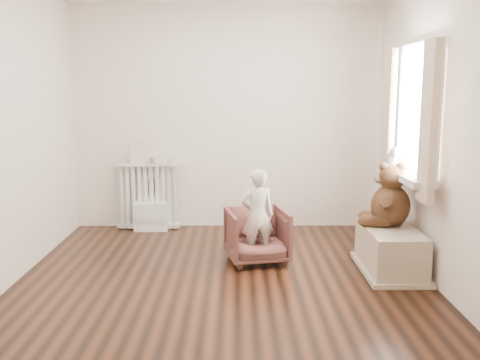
{
  "coord_description": "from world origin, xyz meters",
  "views": [
    {
      "loc": [
        0.12,
        -4.52,
        1.66
      ],
      "look_at": [
        0.15,
        0.45,
        0.8
      ],
      "focal_mm": 40.0,
      "sensor_mm": 36.0,
      "label": 1
    }
  ],
  "objects_px": {
    "toy_bench": "(390,250)",
    "plush_cat": "(393,156)",
    "toy_vanity": "(152,206)",
    "radiator": "(149,196)",
    "teddy_bear": "(391,197)",
    "child": "(257,216)",
    "armchair": "(257,235)"
  },
  "relations": [
    {
      "from": "toy_vanity",
      "to": "child",
      "type": "relative_size",
      "value": 0.68
    },
    {
      "from": "toy_vanity",
      "to": "teddy_bear",
      "type": "bearing_deg",
      "value": -29.81
    },
    {
      "from": "plush_cat",
      "to": "teddy_bear",
      "type": "bearing_deg",
      "value": -116.71
    },
    {
      "from": "plush_cat",
      "to": "armchair",
      "type": "bearing_deg",
      "value": -179.74
    },
    {
      "from": "armchair",
      "to": "plush_cat",
      "type": "bearing_deg",
      "value": -0.77
    },
    {
      "from": "toy_vanity",
      "to": "teddy_bear",
      "type": "height_order",
      "value": "teddy_bear"
    },
    {
      "from": "radiator",
      "to": "plush_cat",
      "type": "relative_size",
      "value": 3.35
    },
    {
      "from": "toy_bench",
      "to": "teddy_bear",
      "type": "bearing_deg",
      "value": 83.32
    },
    {
      "from": "toy_vanity",
      "to": "toy_bench",
      "type": "bearing_deg",
      "value": -31.82
    },
    {
      "from": "toy_vanity",
      "to": "plush_cat",
      "type": "distance_m",
      "value": 2.82
    },
    {
      "from": "radiator",
      "to": "toy_vanity",
      "type": "height_order",
      "value": "radiator"
    },
    {
      "from": "radiator",
      "to": "plush_cat",
      "type": "bearing_deg",
      "value": -20.75
    },
    {
      "from": "plush_cat",
      "to": "toy_vanity",
      "type": "bearing_deg",
      "value": 149.09
    },
    {
      "from": "toy_bench",
      "to": "plush_cat",
      "type": "xyz_separation_m",
      "value": [
        0.14,
        0.54,
        0.8
      ]
    },
    {
      "from": "child",
      "to": "plush_cat",
      "type": "relative_size",
      "value": 3.81
    },
    {
      "from": "toy_vanity",
      "to": "armchair",
      "type": "bearing_deg",
      "value": -45.05
    },
    {
      "from": "radiator",
      "to": "plush_cat",
      "type": "xyz_separation_m",
      "value": [
        2.59,
        -0.98,
        0.61
      ]
    },
    {
      "from": "radiator",
      "to": "child",
      "type": "distance_m",
      "value": 1.79
    },
    {
      "from": "teddy_bear",
      "to": "plush_cat",
      "type": "bearing_deg",
      "value": 86.72
    },
    {
      "from": "teddy_bear",
      "to": "toy_bench",
      "type": "bearing_deg",
      "value": -83.71
    },
    {
      "from": "toy_bench",
      "to": "child",
      "type": "bearing_deg",
      "value": 168.75
    },
    {
      "from": "armchair",
      "to": "plush_cat",
      "type": "distance_m",
      "value": 1.56
    },
    {
      "from": "teddy_bear",
      "to": "plush_cat",
      "type": "height_order",
      "value": "plush_cat"
    },
    {
      "from": "toy_vanity",
      "to": "plush_cat",
      "type": "bearing_deg",
      "value": -20.44
    },
    {
      "from": "radiator",
      "to": "toy_vanity",
      "type": "xyz_separation_m",
      "value": [
        0.04,
        -0.03,
        -0.11
      ]
    },
    {
      "from": "toy_vanity",
      "to": "child",
      "type": "bearing_deg",
      "value": -46.21
    },
    {
      "from": "teddy_bear",
      "to": "plush_cat",
      "type": "xyz_separation_m",
      "value": [
        0.13,
        0.44,
        0.33
      ]
    },
    {
      "from": "radiator",
      "to": "toy_vanity",
      "type": "relative_size",
      "value": 1.29
    },
    {
      "from": "toy_bench",
      "to": "radiator",
      "type": "bearing_deg",
      "value": 148.07
    },
    {
      "from": "armchair",
      "to": "teddy_bear",
      "type": "height_order",
      "value": "teddy_bear"
    },
    {
      "from": "radiator",
      "to": "child",
      "type": "height_order",
      "value": "child"
    },
    {
      "from": "toy_vanity",
      "to": "teddy_bear",
      "type": "relative_size",
      "value": 1.06
    }
  ]
}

